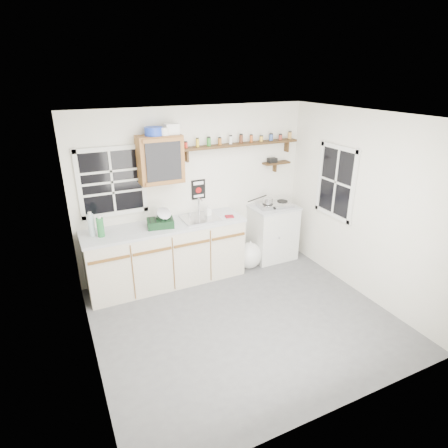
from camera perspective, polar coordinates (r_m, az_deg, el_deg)
The scene contains 18 objects.
room at distance 4.33m, azimuth 3.31°, elevation -0.74°, with size 3.64×3.24×2.54m.
main_cabinet at distance 5.55m, azimuth -8.70°, elevation -4.51°, with size 2.31×0.63×0.92m.
right_cabinet at distance 6.28m, azimuth 7.41°, elevation -1.22°, with size 0.73×0.57×0.91m.
sink at distance 5.52m, azimuth -3.68°, elevation 0.91°, with size 0.52×0.44×0.29m.
upper_cabinet at distance 5.24m, azimuth -9.67°, elevation 9.68°, with size 0.60×0.32×0.65m.
upper_cabinet_clutter at distance 5.18m, azimuth -9.59°, elevation 13.87°, with size 0.46×0.24×0.14m.
spice_shelf at distance 5.75m, azimuth 2.67°, elevation 12.14°, with size 1.91×0.18×0.35m.
secondary_shelf at distance 6.14m, azimuth 7.77°, elevation 9.26°, with size 0.45×0.16×0.24m.
warning_sign at distance 5.69m, azimuth -3.92°, elevation 5.27°, with size 0.22×0.02×0.30m.
window_back at distance 5.31m, azimuth -16.69°, elevation 6.15°, with size 0.93×0.03×0.98m.
window_right at distance 5.68m, azimuth 16.71°, elevation 6.14°, with size 0.03×0.78×1.08m.
water_bottles at distance 5.16m, azimuth -18.93°, elevation -0.28°, with size 0.19×0.16×0.33m.
dish_rack at distance 5.29m, azimuth -9.54°, elevation 0.51°, with size 0.40×0.33×0.27m.
soap_bottle at distance 5.59m, azimuth -2.47°, elevation 2.02°, with size 0.08×0.08×0.17m, color white.
rag at distance 5.58m, azimuth 0.83°, elevation 1.16°, with size 0.12×0.11×0.02m, color maroon.
hotplate at distance 6.09m, azimuth 7.78°, elevation 2.96°, with size 0.59×0.37×0.08m.
saucepan at distance 5.99m, azimuth 6.63°, elevation 3.53°, with size 0.35×0.26×0.16m.
trash_bag at distance 6.03m, azimuth 3.84°, elevation -4.77°, with size 0.42×0.38×0.48m.
Camera 1 is at (-1.93, -3.48, 2.94)m, focal length 30.00 mm.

